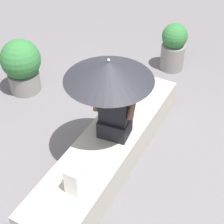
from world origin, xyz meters
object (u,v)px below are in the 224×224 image
at_px(handbag_black, 77,177).
at_px(planter_far, 22,65).
at_px(planter_near, 174,46).
at_px(parasol, 109,71).
at_px(person_seated, 115,108).

height_order(handbag_black, planter_far, planter_far).
relative_size(handbag_black, planter_far, 0.38).
height_order(handbag_black, planter_near, planter_near).
bearing_deg(parasol, planter_near, 1.60).
xyz_separation_m(person_seated, planter_far, (0.67, 1.91, -0.38)).
height_order(parasol, planter_near, parasol).
relative_size(person_seated, parasol, 0.91).
distance_m(handbag_black, planter_near, 3.20).
bearing_deg(handbag_black, person_seated, 2.46).
bearing_deg(person_seated, planter_far, 70.78).
distance_m(parasol, handbag_black, 1.11).
bearing_deg(parasol, planter_far, 69.89).
xyz_separation_m(person_seated, parasol, (-0.01, 0.07, 0.47)).
relative_size(person_seated, handbag_black, 2.83).
bearing_deg(parasol, person_seated, -82.51).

